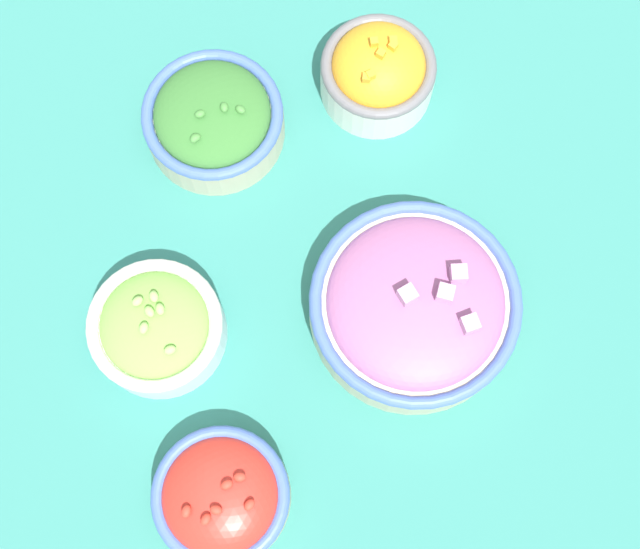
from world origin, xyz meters
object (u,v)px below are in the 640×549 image
object	(u,v)px
bowl_broccoli	(213,119)
bowl_cherry_tomatoes	(221,496)
bowl_lettuce	(157,328)
bowl_squash	(378,72)
bowl_red_onion	(414,305)

from	to	relation	value
bowl_broccoli	bowl_cherry_tomatoes	world-z (taller)	bowl_broccoli
bowl_lettuce	bowl_squash	world-z (taller)	bowl_squash
bowl_red_onion	bowl_squash	size ratio (longest dim) A/B	1.71
bowl_lettuce	bowl_squash	bearing A→B (deg)	-34.66
bowl_lettuce	bowl_cherry_tomatoes	size ratio (longest dim) A/B	1.02
bowl_lettuce	bowl_cherry_tomatoes	bearing A→B (deg)	-153.00
bowl_broccoli	bowl_red_onion	distance (m)	0.27
bowl_broccoli	bowl_cherry_tomatoes	bearing A→B (deg)	-172.98
bowl_broccoli	bowl_red_onion	xyz separation A→B (m)	(-0.18, -0.21, 0.00)
bowl_broccoli	bowl_red_onion	size ratio (longest dim) A/B	0.71
bowl_broccoli	bowl_squash	world-z (taller)	bowl_squash
bowl_squash	bowl_cherry_tomatoes	xyz separation A→B (m)	(-0.42, 0.12, -0.01)
bowl_lettuce	bowl_cherry_tomatoes	world-z (taller)	bowl_lettuce
bowl_lettuce	bowl_squash	xyz separation A→B (m)	(0.28, -0.19, 0.00)
bowl_lettuce	bowl_red_onion	bearing A→B (deg)	-80.76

